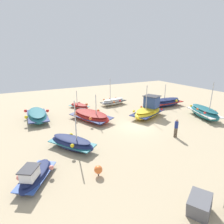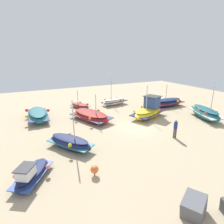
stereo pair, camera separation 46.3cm
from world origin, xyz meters
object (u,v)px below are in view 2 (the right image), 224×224
Objects in this scene: fishing_boat_4 at (91,116)px; mooring_buoy_0 at (94,169)px; fishing_boat_8 at (32,174)px; fishing_boat_6 at (38,115)px; fishing_boat_0 at (205,113)px; person_walking at (175,127)px; fishing_boat_1 at (149,111)px; fishing_boat_2 at (114,101)px; fishing_boat_7 at (80,106)px; fishing_boat_3 at (70,143)px; fishing_boat_5 at (167,102)px.

mooring_buoy_0 is (3.23, 9.47, -0.11)m from fishing_boat_4.
fishing_boat_6 is at bearing -154.01° from fishing_boat_8.
fishing_boat_0 is 15.89m from mooring_buoy_0.
fishing_boat_8 is 1.92× the size of person_walking.
fishing_boat_1 is 1.29× the size of fishing_boat_2.
fishing_boat_6 is at bearing 83.62° from fishing_boat_0.
fishing_boat_1 is at bearing -110.56° from fishing_boat_6.
fishing_boat_7 is 15.29m from fishing_boat_8.
fishing_boat_3 is (9.15, 10.19, 0.02)m from fishing_boat_2.
fishing_boat_2 reaches higher than fishing_boat_7.
fishing_boat_5 is 20.54m from fishing_boat_8.
fishing_boat_6 is at bearing -179.65° from fishing_boat_2.
fishing_boat_4 is at bearing -148.06° from fishing_boat_2.
fishing_boat_3 reaches higher than mooring_buoy_0.
fishing_boat_0 reaches higher than fishing_boat_5.
fishing_boat_8 is at bearing 117.90° from fishing_boat_0.
fishing_boat_5 is at bearing -95.76° from fishing_boat_6.
fishing_boat_3 is 9.14m from person_walking.
fishing_boat_3 is 1.23× the size of fishing_boat_8.
fishing_boat_1 is 7.86× the size of mooring_buoy_0.
fishing_boat_0 is 7.36m from person_walking.
fishing_boat_2 reaches higher than fishing_boat_4.
person_walking reaches higher than mooring_buoy_0.
mooring_buoy_0 is (9.78, 7.48, -0.38)m from fishing_boat_1.
fishing_boat_8 is at bearing -53.00° from fishing_boat_7.
fishing_boat_7 is at bearing -65.55° from fishing_boat_6.
person_walking reaches higher than fishing_boat_6.
fishing_boat_4 is (-3.73, -5.46, 0.00)m from fishing_boat_3.
fishing_boat_6 is 11.29m from fishing_boat_8.
fishing_boat_0 reaches higher than person_walking.
fishing_boat_4 is at bearing 85.28° from fishing_boat_0.
fishing_boat_0 is 1.00× the size of fishing_boat_5.
fishing_boat_3 is at bearing -76.09° from person_walking.
fishing_boat_8 reaches higher than mooring_buoy_0.
fishing_boat_4 is at bearing -29.42° from fishing_boat_7.
fishing_boat_0 is 7.54× the size of mooring_buoy_0.
person_walking is 8.58m from mooring_buoy_0.
fishing_boat_8 is (7.08, 13.55, 0.08)m from fishing_boat_7.
fishing_boat_0 is 5.91m from fishing_boat_5.
fishing_boat_7 is (-0.37, -5.28, -0.18)m from fishing_boat_4.
fishing_boat_3 is at bearing -46.30° from fishing_boat_7.
fishing_boat_5 is 2.95× the size of person_walking.
fishing_boat_1 is at bearing 14.93° from fishing_boat_7.
mooring_buoy_0 is (8.66, 14.21, -0.09)m from fishing_boat_2.
fishing_boat_4 is 9.23m from person_walking.
fishing_boat_5 reaches higher than person_walking.
fishing_boat_3 is at bearing -82.93° from mooring_buoy_0.
fishing_boat_1 is 5.85m from person_walking.
fishing_boat_4 is 11.83m from fishing_boat_5.
mooring_buoy_0 is at bearing -168.47° from fishing_boat_6.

